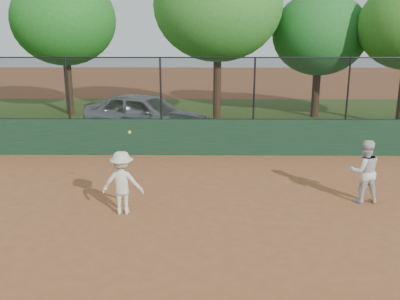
{
  "coord_description": "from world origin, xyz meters",
  "views": [
    {
      "loc": [
        0.9,
        -8.27,
        4.07
      ],
      "look_at": [
        0.8,
        2.2,
        1.2
      ],
      "focal_mm": 40.0,
      "sensor_mm": 36.0,
      "label": 1
    }
  ],
  "objects_px": {
    "parked_car": "(145,114)",
    "tree_1": "(64,20)",
    "tree_2": "(218,5)",
    "tree_3": "(320,34)",
    "player_second": "(364,171)",
    "player_main": "(122,183)"
  },
  "relations": [
    {
      "from": "parked_car",
      "to": "tree_1",
      "type": "height_order",
      "value": "tree_1"
    },
    {
      "from": "tree_2",
      "to": "tree_3",
      "type": "bearing_deg",
      "value": 12.85
    },
    {
      "from": "tree_1",
      "to": "tree_2",
      "type": "height_order",
      "value": "tree_2"
    },
    {
      "from": "tree_2",
      "to": "tree_1",
      "type": "bearing_deg",
      "value": 167.06
    },
    {
      "from": "player_second",
      "to": "tree_3",
      "type": "relative_size",
      "value": 0.27
    },
    {
      "from": "tree_1",
      "to": "tree_3",
      "type": "xyz_separation_m",
      "value": [
        11.78,
        -0.57,
        -0.62
      ]
    },
    {
      "from": "tree_3",
      "to": "player_main",
      "type": "bearing_deg",
      "value": -121.53
    },
    {
      "from": "tree_2",
      "to": "tree_3",
      "type": "xyz_separation_m",
      "value": [
        4.66,
        1.06,
        -1.21
      ]
    },
    {
      "from": "parked_car",
      "to": "tree_2",
      "type": "distance_m",
      "value": 5.8
    },
    {
      "from": "player_second",
      "to": "player_main",
      "type": "xyz_separation_m",
      "value": [
        -5.66,
        -0.76,
        -0.04
      ]
    },
    {
      "from": "player_second",
      "to": "tree_3",
      "type": "bearing_deg",
      "value": -100.26
    },
    {
      "from": "parked_car",
      "to": "tree_2",
      "type": "relative_size",
      "value": 0.66
    },
    {
      "from": "player_second",
      "to": "tree_2",
      "type": "distance_m",
      "value": 11.06
    },
    {
      "from": "player_main",
      "to": "tree_1",
      "type": "relative_size",
      "value": 0.3
    },
    {
      "from": "parked_car",
      "to": "player_main",
      "type": "height_order",
      "value": "player_main"
    },
    {
      "from": "tree_2",
      "to": "player_second",
      "type": "bearing_deg",
      "value": -71.39
    },
    {
      "from": "tree_2",
      "to": "tree_3",
      "type": "height_order",
      "value": "tree_2"
    },
    {
      "from": "tree_1",
      "to": "tree_2",
      "type": "relative_size",
      "value": 0.88
    },
    {
      "from": "player_main",
      "to": "tree_2",
      "type": "xyz_separation_m",
      "value": [
        2.4,
        10.44,
        4.28
      ]
    },
    {
      "from": "player_main",
      "to": "tree_1",
      "type": "xyz_separation_m",
      "value": [
        -4.72,
        12.08,
        3.7
      ]
    },
    {
      "from": "tree_2",
      "to": "parked_car",
      "type": "bearing_deg",
      "value": -135.48
    },
    {
      "from": "tree_2",
      "to": "tree_3",
      "type": "distance_m",
      "value": 4.93
    }
  ]
}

